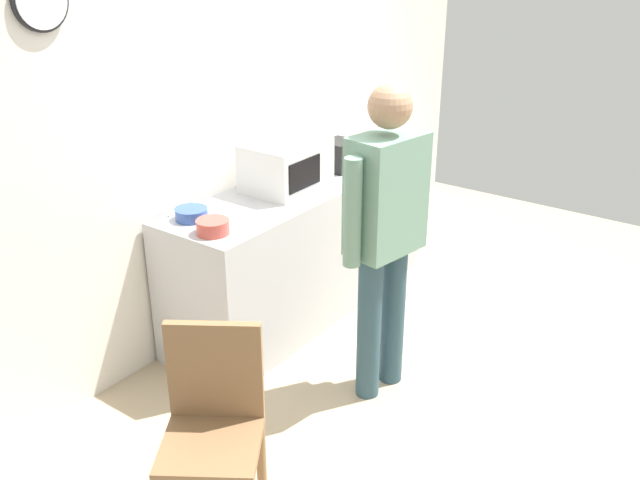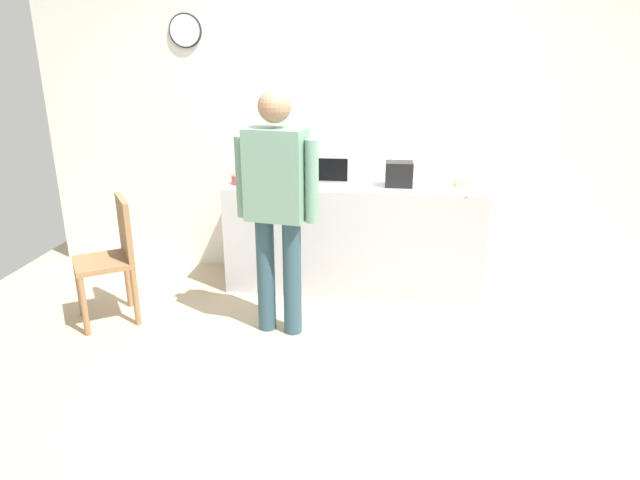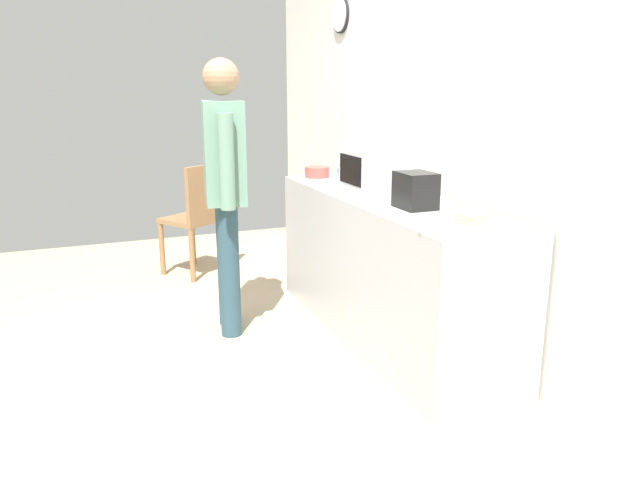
{
  "view_description": "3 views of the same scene",
  "coord_description": "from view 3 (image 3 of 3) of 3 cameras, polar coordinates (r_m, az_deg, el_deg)",
  "views": [
    {
      "loc": [
        -3.24,
        -1.37,
        2.4
      ],
      "look_at": [
        -0.16,
        0.87,
        0.7
      ],
      "focal_mm": 39.48,
      "sensor_mm": 36.0,
      "label": 1
    },
    {
      "loc": [
        0.38,
        -3.3,
        1.97
      ],
      "look_at": [
        -0.11,
        0.82,
        0.54
      ],
      "focal_mm": 31.28,
      "sensor_mm": 36.0,
      "label": 2
    },
    {
      "loc": [
        3.35,
        -0.54,
        1.56
      ],
      "look_at": [
        0.01,
        0.81,
        0.64
      ],
      "focal_mm": 33.98,
      "sensor_mm": 36.0,
      "label": 3
    }
  ],
  "objects": [
    {
      "name": "salad_bowl",
      "position": [
        4.52,
        2.83,
        6.37
      ],
      "size": [
        0.18,
        0.18,
        0.07
      ],
      "primitive_type": "cylinder",
      "color": "#33519E",
      "rests_on": "kitchen_counter"
    },
    {
      "name": "ground_plane",
      "position": [
        3.73,
        -11.94,
        -10.73
      ],
      "size": [
        6.0,
        6.0,
        0.0
      ],
      "primitive_type": "plane",
      "color": "tan"
    },
    {
      "name": "wooden_chair",
      "position": [
        5.13,
        -11.5,
        2.38
      ],
      "size": [
        0.55,
        0.55,
        0.94
      ],
      "color": "olive",
      "rests_on": "ground_plane"
    },
    {
      "name": "spoon_utensil",
      "position": [
        2.85,
        10.95,
        0.79
      ],
      "size": [
        0.06,
        0.17,
        0.01
      ],
      "primitive_type": "cube",
      "rotation": [
        0.0,
        0.0,
        1.33
      ],
      "color": "silver",
      "rests_on": "kitchen_counter"
    },
    {
      "name": "cereal_bowl",
      "position": [
        4.49,
        -0.29,
        6.41
      ],
      "size": [
        0.18,
        0.18,
        0.08
      ],
      "primitive_type": "cylinder",
      "color": "#C64C42",
      "rests_on": "kitchen_counter"
    },
    {
      "name": "fork_utensil",
      "position": [
        4.56,
        4.62,
        6.04
      ],
      "size": [
        0.17,
        0.03,
        0.01
      ],
      "primitive_type": "cube",
      "rotation": [
        0.0,
        0.0,
        0.07
      ],
      "color": "silver",
      "rests_on": "kitchen_counter"
    },
    {
      "name": "back_wall",
      "position": [
        3.98,
        10.62,
        10.37
      ],
      "size": [
        5.4,
        0.13,
        2.6
      ],
      "color": "silver",
      "rests_on": "ground_plane"
    },
    {
      "name": "toaster",
      "position": [
        3.38,
        8.98,
        4.64
      ],
      "size": [
        0.22,
        0.18,
        0.2
      ],
      "primitive_type": "cube",
      "color": "black",
      "rests_on": "kitchen_counter"
    },
    {
      "name": "person_standing",
      "position": [
        3.83,
        -8.96,
        5.86
      ],
      "size": [
        0.58,
        0.3,
        1.72
      ],
      "color": "#2B4957",
      "rests_on": "ground_plane"
    },
    {
      "name": "microwave",
      "position": [
        3.83,
        5.87,
        6.62
      ],
      "size": [
        0.5,
        0.39,
        0.3
      ],
      "color": "silver",
      "rests_on": "kitchen_counter"
    },
    {
      "name": "kitchen_counter",
      "position": [
        3.82,
        6.36,
        -2.62
      ],
      "size": [
        2.11,
        0.62,
        0.9
      ],
      "primitive_type": "cube",
      "color": "#B7B7BC",
      "rests_on": "ground_plane"
    },
    {
      "name": "sandwich_plate",
      "position": [
        2.99,
        13.99,
        1.56
      ],
      "size": [
        0.25,
        0.25,
        0.07
      ],
      "color": "white",
      "rests_on": "kitchen_counter"
    }
  ]
}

